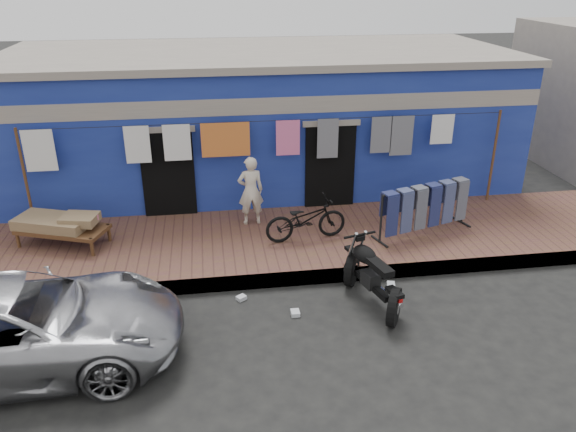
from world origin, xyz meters
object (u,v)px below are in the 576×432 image
(charpoy, at_px, (63,230))
(car, at_px, (13,325))
(jeans_rack, at_px, (424,209))
(bicycle, at_px, (306,215))
(seated_person, at_px, (251,191))
(motorcycle, at_px, (373,275))

(charpoy, bearing_deg, car, -89.04)
(car, xyz_separation_m, jeans_rack, (7.02, 2.84, 0.11))
(car, distance_m, jeans_rack, 7.57)
(car, relative_size, bicycle, 2.93)
(seated_person, bearing_deg, motorcycle, 115.42)
(motorcycle, bearing_deg, jeans_rack, 35.64)
(car, height_order, jeans_rack, car)
(bicycle, bearing_deg, jeans_rack, -99.19)
(seated_person, height_order, jeans_rack, seated_person)
(car, distance_m, motorcycle, 5.44)
(seated_person, xyz_separation_m, motorcycle, (1.75, -2.98, -0.43))
(seated_person, xyz_separation_m, jeans_rack, (3.39, -0.97, -0.20))
(bicycle, height_order, jeans_rack, jeans_rack)
(seated_person, bearing_deg, jeans_rack, 159.11)
(car, distance_m, bicycle, 5.45)
(jeans_rack, bearing_deg, charpoy, 175.83)
(charpoy, bearing_deg, seated_person, 6.99)
(seated_person, relative_size, bicycle, 0.90)
(motorcycle, relative_size, jeans_rack, 0.80)
(motorcycle, relative_size, charpoy, 0.91)
(bicycle, relative_size, jeans_rack, 0.73)
(charpoy, xyz_separation_m, jeans_rack, (7.07, -0.52, 0.23))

